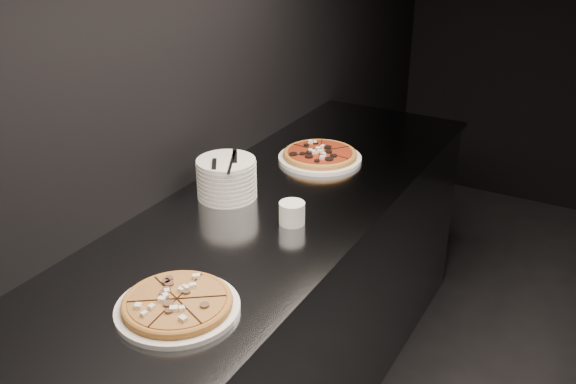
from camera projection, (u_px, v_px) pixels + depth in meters
The scene contains 7 objects.
wall_left at pixel (182, 59), 2.25m from camera, with size 0.02×5.00×2.80m, color black.
counter at pixel (275, 310), 2.49m from camera, with size 0.74×2.44×0.92m.
pizza_mushroom at pixel (177, 304), 1.71m from camera, with size 0.39×0.39×0.04m.
pizza_tomato at pixel (320, 155), 2.66m from camera, with size 0.35×0.35×0.04m.
plate_stack at pixel (227, 178), 2.33m from camera, with size 0.21×0.21×0.14m.
cutlery at pixel (225, 161), 2.28m from camera, with size 0.11×0.22×0.01m.
ramekin at pixel (292, 212), 2.15m from camera, with size 0.09×0.09×0.08m.
Camera 1 is at (-1.08, -1.77, 1.95)m, focal length 40.00 mm.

